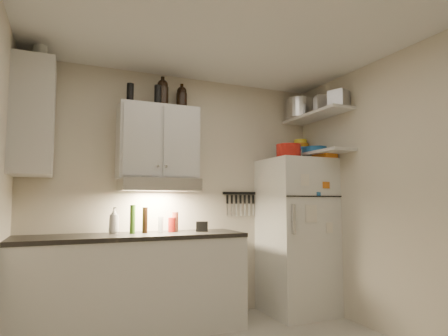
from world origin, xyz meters
name	(u,v)px	position (x,y,z in m)	size (l,w,h in m)	color
ceiling	(241,16)	(0.00, 0.00, 2.61)	(3.20, 3.00, 0.02)	silver
back_wall	(181,195)	(0.00, 1.51, 1.30)	(3.20, 0.02, 2.60)	beige
right_wall	(405,193)	(1.61, 0.00, 1.30)	(0.02, 3.00, 2.60)	beige
base_cabinet	(132,286)	(-0.55, 1.20, 0.44)	(2.10, 0.60, 0.88)	silver
countertop	(134,236)	(-0.55, 1.20, 0.90)	(2.10, 0.62, 0.04)	black
upper_cabinet	(158,143)	(-0.30, 1.33, 1.83)	(0.80, 0.33, 0.75)	silver
side_cabinet	(33,119)	(-1.44, 1.20, 1.95)	(0.33, 0.55, 1.00)	silver
range_hood	(159,185)	(-0.30, 1.27, 1.39)	(0.76, 0.46, 0.12)	silver
fridge	(297,235)	(1.25, 1.16, 0.85)	(0.70, 0.68, 1.70)	silver
shelf_hi	(316,116)	(1.45, 1.02, 2.20)	(0.30, 0.95, 0.03)	silver
shelf_lo	(317,154)	(1.45, 1.02, 1.76)	(0.30, 0.95, 0.03)	silver
knife_strip	(240,193)	(0.70, 1.49, 1.32)	(0.42, 0.02, 0.03)	black
dutch_oven	(289,152)	(1.11, 1.09, 1.78)	(0.27, 0.27, 0.16)	#AC1C14
book_stack	(325,155)	(1.47, 0.92, 1.74)	(0.18, 0.22, 0.07)	orange
spice_jar	(299,155)	(1.27, 1.12, 1.75)	(0.07, 0.07, 0.11)	silver
stock_pot	(299,109)	(1.39, 1.27, 2.33)	(0.32, 0.32, 0.23)	silver
tin_a	(323,104)	(1.44, 0.89, 2.30)	(0.17, 0.15, 0.17)	#AAAAAD
tin_b	(339,99)	(1.47, 0.66, 2.30)	(0.17, 0.17, 0.17)	#AAAAAD
bowl_teal	(302,152)	(1.48, 1.35, 1.82)	(0.25, 0.25, 0.10)	#1C5C9C
bowl_orange	(301,146)	(1.50, 1.41, 1.90)	(0.20, 0.20, 0.06)	orange
bowl_yellow	(300,142)	(1.50, 1.41, 1.96)	(0.16, 0.16, 0.05)	yellow
plates	(315,150)	(1.44, 1.04, 1.81)	(0.26, 0.26, 0.06)	#1C5C9C
growler_a	(163,93)	(-0.27, 1.30, 2.34)	(0.12, 0.12, 0.29)	black
growler_b	(182,98)	(-0.03, 1.40, 2.34)	(0.12, 0.12, 0.27)	black
thermos_a	(158,95)	(-0.33, 1.26, 2.30)	(0.07, 0.07, 0.20)	black
thermos_b	(130,93)	(-0.59, 1.31, 2.30)	(0.07, 0.07, 0.20)	black
side_jar	(40,54)	(-1.40, 1.18, 2.53)	(0.12, 0.12, 0.16)	silver
soap_bottle	(114,219)	(-0.72, 1.34, 1.06)	(0.11, 0.11, 0.28)	silver
pepper_mill	(175,222)	(-0.11, 1.31, 1.02)	(0.06, 0.06, 0.20)	brown
oil_bottle	(133,219)	(-0.55, 1.25, 1.06)	(0.05, 0.05, 0.27)	#346118
vinegar_bottle	(145,220)	(-0.43, 1.26, 1.05)	(0.05, 0.05, 0.25)	black
clear_bottle	(161,225)	(-0.27, 1.29, 1.00)	(0.05, 0.05, 0.16)	silver
red_jar	(172,225)	(-0.16, 1.29, 0.99)	(0.07, 0.07, 0.15)	#AC1C14
caddy	(202,227)	(0.14, 1.22, 0.97)	(0.12, 0.09, 0.10)	black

